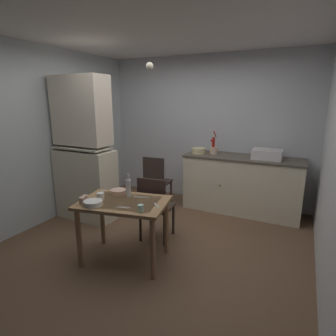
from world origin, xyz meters
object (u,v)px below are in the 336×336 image
sink_basin (267,154)px  serving_bowl_wide (118,192)px  teacup_mint (82,201)px  hutch_cabinet (84,155)px  chair_far_side (155,206)px  mixing_bowl_counter (199,151)px  chair_by_counter (157,181)px  hand_pump (213,144)px  glass_bottle (128,187)px  dining_table (124,211)px

sink_basin → serving_bowl_wide: bearing=-127.5°
sink_basin → serving_bowl_wide: size_ratio=2.34×
sink_basin → teacup_mint: (-1.62, -2.33, -0.25)m
hutch_cabinet → chair_far_side: (1.32, -0.18, -0.54)m
mixing_bowl_counter → chair_by_counter: size_ratio=0.26×
teacup_mint → sink_basin: bearing=55.2°
sink_basin → hand_pump: 0.89m
hutch_cabinet → glass_bottle: bearing=-25.9°
sink_basin → chair_far_side: (-1.17, -1.51, -0.53)m
serving_bowl_wide → teacup_mint: bearing=-110.8°
dining_table → serving_bowl_wide: serving_bowl_wide is taller
mixing_bowl_counter → glass_bottle: mixing_bowl_counter is taller
chair_far_side → teacup_mint: size_ratio=11.98×
sink_basin → teacup_mint: size_ratio=5.97×
chair_by_counter → serving_bowl_wide: 1.42m
teacup_mint → glass_bottle: glass_bottle is taller
hutch_cabinet → sink_basin: size_ratio=4.94×
chair_by_counter → glass_bottle: 1.48m
hutch_cabinet → serving_bowl_wide: (1.03, -0.57, -0.27)m
hand_pump → chair_far_side: 1.69m
glass_bottle → chair_far_side: bearing=72.0°
hand_pump → dining_table: hand_pump is taller
mixing_bowl_counter → dining_table: 2.06m
dining_table → hutch_cabinet: bearing=149.0°
sink_basin → chair_by_counter: bearing=-162.9°
hand_pump → teacup_mint: size_ratio=5.29×
hutch_cabinet → chair_far_side: 1.44m
mixing_bowl_counter → serving_bowl_wide: bearing=-100.6°
glass_bottle → serving_bowl_wide: bearing=175.8°
chair_far_side → teacup_mint: bearing=-118.9°
hutch_cabinet → serving_bowl_wide: bearing=-28.7°
sink_basin → dining_table: (-1.26, -2.07, -0.40)m
teacup_mint → hutch_cabinet: bearing=131.0°
chair_by_counter → glass_bottle: glass_bottle is taller
mixing_bowl_counter → chair_by_counter: bearing=-140.8°
glass_bottle → mixing_bowl_counter: bearing=84.3°
chair_by_counter → glass_bottle: size_ratio=3.32×
hand_pump → mixing_bowl_counter: bearing=-157.1°
mixing_bowl_counter → dining_table: mixing_bowl_counter is taller
hutch_cabinet → mixing_bowl_counter: bearing=42.8°
hand_pump → chair_far_side: size_ratio=0.44×
hutch_cabinet → sink_basin: 2.82m
sink_basin → hand_pump: (-0.89, 0.05, 0.09)m
mixing_bowl_counter → chair_far_side: mixing_bowl_counter is taller
dining_table → chair_far_side: bearing=80.6°
sink_basin → chair_far_side: size_ratio=0.50×
dining_table → chair_by_counter: 1.61m
sink_basin → glass_bottle: sink_basin is taller
hand_pump → dining_table: 2.20m
serving_bowl_wide → mixing_bowl_counter: bearing=79.4°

